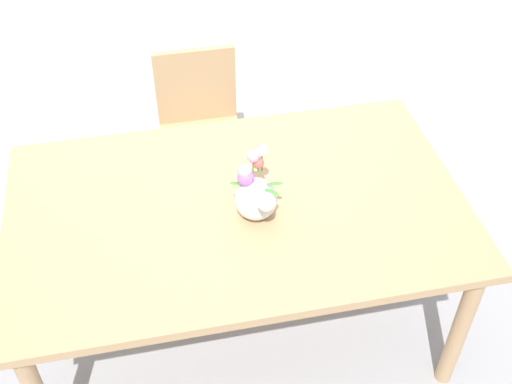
% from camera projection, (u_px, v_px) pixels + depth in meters
% --- Properties ---
extents(ground_plane, '(12.00, 12.00, 0.00)m').
position_uv_depth(ground_plane, '(240.00, 320.00, 3.08)').
color(ground_plane, '#939399').
extents(dining_table, '(1.82, 1.12, 0.78)m').
position_uv_depth(dining_table, '(237.00, 218.00, 2.60)').
color(dining_table, tan).
rests_on(dining_table, ground_plane).
extents(chair_far, '(0.42, 0.42, 0.90)m').
position_uv_depth(chair_far, '(200.00, 124.00, 3.37)').
color(chair_far, tan).
rests_on(chair_far, ground_plane).
extents(flower_vase, '(0.19, 0.27, 0.27)m').
position_uv_depth(flower_vase, '(256.00, 195.00, 2.43)').
color(flower_vase, silver).
rests_on(flower_vase, dining_table).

